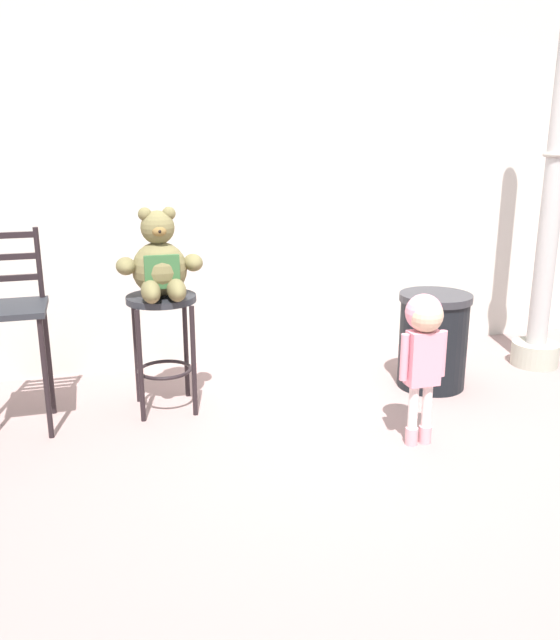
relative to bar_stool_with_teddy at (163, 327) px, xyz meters
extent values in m
plane|color=gray|center=(1.15, -0.81, -0.56)|extent=(24.00, 24.00, 0.00)
cube|color=beige|center=(1.15, 0.96, 1.04)|extent=(6.21, 0.30, 3.20)
cylinder|color=#24262C|center=(0.00, 0.00, 0.19)|extent=(0.44, 0.44, 0.04)
cylinder|color=black|center=(-0.16, -0.16, -0.19)|extent=(0.03, 0.03, 0.72)
cylinder|color=black|center=(0.16, -0.16, -0.19)|extent=(0.03, 0.03, 0.72)
cylinder|color=black|center=(-0.16, 0.16, -0.19)|extent=(0.03, 0.03, 0.72)
cylinder|color=black|center=(0.16, 0.16, -0.19)|extent=(0.03, 0.03, 0.72)
torus|color=black|center=(0.00, 0.00, -0.29)|extent=(0.35, 0.35, 0.02)
sphere|color=brown|center=(0.00, 0.00, 0.38)|extent=(0.34, 0.34, 0.34)
cube|color=#305C31|center=(0.00, -0.14, 0.39)|extent=(0.21, 0.03, 0.20)
sphere|color=brown|center=(0.00, 0.00, 0.63)|extent=(0.21, 0.21, 0.21)
ellipsoid|color=brown|center=(0.00, -0.09, 0.62)|extent=(0.09, 0.07, 0.06)
sphere|color=black|center=(0.00, -0.11, 0.62)|extent=(0.02, 0.02, 0.02)
sphere|color=brown|center=(-0.07, 0.00, 0.72)|extent=(0.08, 0.08, 0.08)
sphere|color=brown|center=(0.07, 0.00, 0.72)|extent=(0.08, 0.08, 0.08)
ellipsoid|color=brown|center=(-0.21, -0.03, 0.41)|extent=(0.12, 0.19, 0.11)
ellipsoid|color=brown|center=(0.21, -0.03, 0.41)|extent=(0.12, 0.19, 0.11)
ellipsoid|color=brown|center=(-0.08, -0.16, 0.27)|extent=(0.12, 0.29, 0.14)
ellipsoid|color=brown|center=(0.08, -0.16, 0.27)|extent=(0.12, 0.29, 0.14)
cylinder|color=pink|center=(1.30, -0.93, -0.50)|extent=(0.07, 0.07, 0.10)
cylinder|color=silver|center=(1.30, -0.93, -0.32)|extent=(0.06, 0.06, 0.26)
cylinder|color=pink|center=(1.39, -0.93, -0.50)|extent=(0.07, 0.07, 0.10)
cylinder|color=silver|center=(1.39, -0.93, -0.32)|extent=(0.06, 0.06, 0.26)
cube|color=pink|center=(1.34, -0.93, -0.03)|extent=(0.18, 0.11, 0.32)
cylinder|color=pink|center=(1.23, -0.93, -0.01)|extent=(0.05, 0.05, 0.27)
cylinder|color=pink|center=(1.46, -0.93, -0.01)|extent=(0.05, 0.05, 0.27)
sphere|color=#D8B293|center=(1.34, -0.93, 0.22)|extent=(0.19, 0.19, 0.19)
sphere|color=pink|center=(1.34, -0.91, 0.23)|extent=(0.21, 0.21, 0.21)
cylinder|color=black|center=(1.87, -0.13, -0.24)|extent=(0.47, 0.47, 0.63)
cylinder|color=#2D2D33|center=(1.87, -0.13, 0.10)|extent=(0.50, 0.50, 0.05)
cylinder|color=#A4A494|center=(2.87, 0.03, -0.47)|extent=(0.36, 0.36, 0.18)
cylinder|color=#A6A2A1|center=(2.87, 0.03, 0.92)|extent=(0.15, 0.15, 2.59)
torus|color=#ADA89E|center=(2.87, 0.03, 1.05)|extent=(0.20, 0.20, 0.04)
cube|color=#24262C|center=(-0.90, -0.06, 0.20)|extent=(0.43, 0.43, 0.03)
cylinder|color=black|center=(-0.71, -0.25, -0.19)|extent=(0.03, 0.03, 0.74)
cylinder|color=black|center=(-0.71, 0.12, -0.19)|extent=(0.03, 0.03, 0.74)
cylinder|color=black|center=(-0.71, 0.12, 0.43)|extent=(0.03, 0.03, 0.43)
cube|color=black|center=(-0.90, 0.12, 0.35)|extent=(0.37, 0.02, 0.04)
cube|color=black|center=(-0.90, 0.12, 0.48)|extent=(0.37, 0.02, 0.04)
cube|color=black|center=(-0.90, 0.12, 0.61)|extent=(0.37, 0.02, 0.04)
camera|label=1|loc=(-0.40, -3.99, 1.16)|focal=36.15mm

